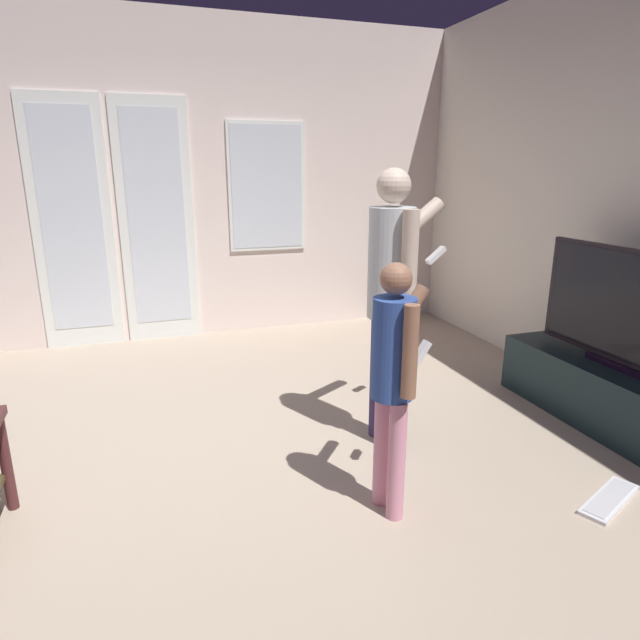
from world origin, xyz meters
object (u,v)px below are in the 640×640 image
(person_adult, at_px, (392,286))
(person_child, at_px, (394,369))
(loose_keyboard, at_px, (610,499))
(tv_stand, at_px, (613,398))
(flat_screen_tv, at_px, (627,310))

(person_adult, xyz_separation_m, person_child, (-0.28, -0.61, -0.23))
(person_adult, height_order, person_child, person_adult)
(person_child, bearing_deg, loose_keyboard, -15.43)
(tv_stand, relative_size, person_child, 1.31)
(tv_stand, relative_size, flat_screen_tv, 1.25)
(tv_stand, height_order, flat_screen_tv, flat_screen_tv)
(tv_stand, height_order, person_adult, person_adult)
(tv_stand, height_order, person_child, person_child)
(tv_stand, distance_m, person_adult, 1.61)
(loose_keyboard, bearing_deg, person_child, 164.57)
(flat_screen_tv, relative_size, loose_keyboard, 2.74)
(person_child, xyz_separation_m, loose_keyboard, (1.05, -0.29, -0.70))
(person_adult, bearing_deg, person_child, -114.39)
(person_child, distance_m, loose_keyboard, 1.29)
(loose_keyboard, bearing_deg, person_adult, 130.43)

